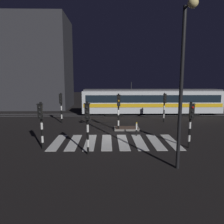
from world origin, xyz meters
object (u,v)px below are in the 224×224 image
object	(u,v)px
traffic_light_corner_far_left	(61,103)
traffic_light_kerb_mid_left	(87,120)
bollard_island_edge	(136,129)
traffic_light_corner_far_right	(165,103)
street_lamp_near_kerb	(184,70)
tram	(151,101)
traffic_light_corner_near_right	(191,118)
traffic_light_corner_near_left	(41,119)
traffic_light_median_centre	(119,107)

from	to	relation	value
traffic_light_corner_far_left	traffic_light_kerb_mid_left	xyz separation A→B (m)	(3.55, -9.36, 0.05)
traffic_light_corner_far_left	bollard_island_edge	distance (m)	8.85
traffic_light_kerb_mid_left	traffic_light_corner_far_right	bearing A→B (deg)	53.37
street_lamp_near_kerb	traffic_light_corner_far_right	bearing A→B (deg)	78.50
traffic_light_corner_far_left	tram	world-z (taller)	tram
traffic_light_corner_near_right	tram	size ratio (longest dim) A/B	0.17
traffic_light_corner_near_left	street_lamp_near_kerb	xyz separation A→B (m)	(7.69, -3.29, 2.86)
street_lamp_near_kerb	tram	world-z (taller)	street_lamp_near_kerb
traffic_light_corner_far_left	street_lamp_near_kerb	bearing A→B (deg)	-54.73
traffic_light_corner_near_left	bollard_island_edge	bearing A→B (deg)	26.12
traffic_light_median_centre	traffic_light_corner_near_left	bearing A→B (deg)	-136.76
traffic_light_corner_far_left	traffic_light_corner_near_right	distance (m)	13.04
traffic_light_corner_near_left	traffic_light_kerb_mid_left	size ratio (longest dim) A/B	0.96
traffic_light_median_centre	traffic_light_kerb_mid_left	distance (m)	6.20
tram	traffic_light_kerb_mid_left	bearing A→B (deg)	-115.20
traffic_light_median_centre	tram	xyz separation A→B (m)	(4.61, 8.49, -0.39)
traffic_light_kerb_mid_left	bollard_island_edge	bearing A→B (deg)	50.33
traffic_light_corner_near_right	traffic_light_median_centre	bearing A→B (deg)	132.39
traffic_light_median_centre	bollard_island_edge	world-z (taller)	traffic_light_median_centre
traffic_light_corner_near_right	tram	xyz separation A→B (m)	(0.24, 13.27, -0.25)
traffic_light_corner_far_left	street_lamp_near_kerb	size ratio (longest dim) A/B	0.40
traffic_light_corner_far_left	traffic_light_corner_near_right	size ratio (longest dim) A/B	1.02
street_lamp_near_kerb	bollard_island_edge	size ratio (longest dim) A/B	6.99
traffic_light_kerb_mid_left	bollard_island_edge	world-z (taller)	traffic_light_kerb_mid_left
traffic_light_corner_far_left	traffic_light_corner_far_right	world-z (taller)	traffic_light_corner_far_left
traffic_light_corner_far_left	bollard_island_edge	size ratio (longest dim) A/B	2.79
tram	traffic_light_corner_far_left	bearing A→B (deg)	-154.29
traffic_light_corner_far_left	tram	bearing A→B (deg)	25.71
traffic_light_corner_far_left	bollard_island_edge	world-z (taller)	traffic_light_corner_far_left
traffic_light_corner_far_right	street_lamp_near_kerb	distance (m)	12.39
traffic_light_corner_near_left	traffic_light_corner_near_right	bearing A→B (deg)	0.22
traffic_light_median_centre	traffic_light_corner_near_left	xyz separation A→B (m)	(-5.13, -4.82, -0.14)
traffic_light_corner_far_left	traffic_light_kerb_mid_left	size ratio (longest dim) A/B	0.98
traffic_light_median_centre	traffic_light_corner_near_right	distance (m)	6.48
traffic_light_corner_far_right	bollard_island_edge	bearing A→B (deg)	-124.09
traffic_light_kerb_mid_left	tram	xyz separation A→B (m)	(6.74, 14.32, -0.34)
traffic_light_median_centre	traffic_light_corner_near_left	world-z (taller)	traffic_light_median_centre
traffic_light_corner_near_left	street_lamp_near_kerb	distance (m)	8.84
traffic_light_corner_far_right	traffic_light_median_centre	bearing A→B (deg)	-143.25
traffic_light_corner_far_right	bollard_island_edge	size ratio (longest dim) A/B	2.77
traffic_light_median_centre	bollard_island_edge	size ratio (longest dim) A/B	2.93
street_lamp_near_kerb	traffic_light_kerb_mid_left	bearing A→B (deg)	154.03
traffic_light_kerb_mid_left	traffic_light_corner_far_left	bearing A→B (deg)	110.77
traffic_light_corner_near_left	street_lamp_near_kerb	bearing A→B (deg)	-23.17
traffic_light_corner_far_right	bollard_island_edge	distance (m)	6.64
traffic_light_corner_far_left	traffic_light_corner_near_left	distance (m)	8.37
traffic_light_corner_near_left	tram	distance (m)	16.49
traffic_light_median_centre	traffic_light_corner_far_left	bearing A→B (deg)	148.09
traffic_light_corner_far_right	street_lamp_near_kerb	xyz separation A→B (m)	(-2.41, -11.82, 2.84)
traffic_light_corner_far_left	traffic_light_corner_far_right	bearing A→B (deg)	0.93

